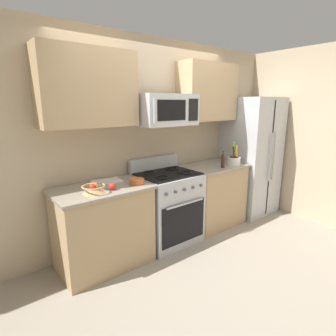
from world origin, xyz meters
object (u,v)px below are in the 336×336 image
Objects in this scene: range_oven at (167,207)px; refrigerator at (251,156)px; utensil_crock at (234,160)px; apple_loose at (112,186)px; fruit_basket at (94,189)px; microwave at (166,110)px; bottle_soy at (223,160)px; cutting_board at (106,181)px; prep_bowl at (137,181)px.

refrigerator is at bearing -0.57° from range_oven.
utensil_crock reaches higher than apple_loose.
microwave is at bearing 8.64° from fruit_basket.
utensil_crock reaches higher than fruit_basket.
utensil_crock is at bearing -166.22° from refrigerator.
fruit_basket is (-1.04, -0.13, 0.49)m from range_oven.
bottle_soy is at bearing -12.87° from range_oven.
cutting_board is (0.28, 0.29, -0.04)m from fruit_basket.
refrigerator reaches higher than range_oven.
fruit_basket is 1.43× the size of prep_bowl.
bottle_soy is at bearing -1.41° from apple_loose.
cutting_board is at bearing 167.55° from bottle_soy.
refrigerator reaches higher than bottle_soy.
fruit_basket is at bearing 178.13° from bottle_soy.
prep_bowl is (0.52, 0.01, -0.02)m from fruit_basket.
range_oven is 14.47× the size of apple_loose.
microwave is 1.29m from fruit_basket.
bottle_soy is at bearing -169.04° from refrigerator.
range_oven is 1.80m from refrigerator.
range_oven is at bearing 12.87° from prep_bowl.
range_oven is 1.15m from fruit_basket.
prep_bowl is at bearing 177.00° from bottle_soy.
range_oven reaches higher than prep_bowl.
refrigerator is 2.50m from cutting_board.
refrigerator is at bearing 2.33° from fruit_basket.
prep_bowl is at bearing 5.36° from apple_loose.
fruit_basket is (-1.04, -0.16, -0.75)m from microwave.
fruit_basket is 0.52m from prep_bowl.
range_oven is 0.89m from cutting_board.
microwave is (-1.73, 0.05, 0.77)m from refrigerator.
fruit_basket is 0.41m from cutting_board.
utensil_crock is at bearing -0.68° from apple_loose.
bottle_soy is at bearing -1.87° from fruit_basket.
utensil_crock reaches higher than cutting_board.
fruit_basket is at bearing -133.99° from cutting_board.
microwave reaches higher than utensil_crock.
prep_bowl is at bearing -177.40° from refrigerator.
cutting_board is at bearing 170.05° from microwave.
cutting_board is at bearing 168.01° from range_oven.
microwave reaches higher than refrigerator.
microwave is at bearing 15.74° from prep_bowl.
refrigerator reaches higher than utensil_crock.
cutting_board is 1.41× the size of bottle_soy.
utensil_crock is at bearing 3.98° from bottle_soy.
microwave is 3.21× the size of fruit_basket.
utensil_crock reaches higher than bottle_soy.
microwave is at bearing 165.33° from bottle_soy.
range_oven reaches higher than apple_loose.
utensil_crock is 1.46× the size of fruit_basket.
prep_bowl is (-0.52, -0.12, 0.47)m from range_oven.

